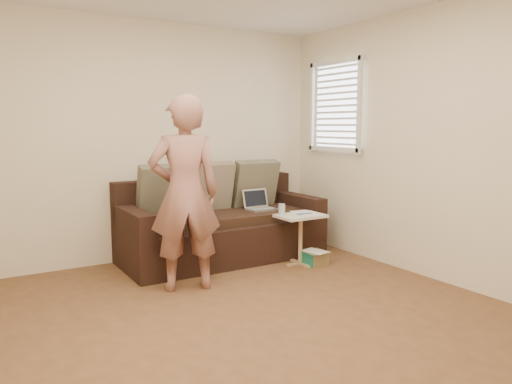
% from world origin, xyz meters
% --- Properties ---
extents(floor, '(4.50, 4.50, 0.00)m').
position_xyz_m(floor, '(0.00, 0.00, 0.00)').
color(floor, brown).
rests_on(floor, ground).
extents(wall_back, '(4.00, 0.00, 4.00)m').
position_xyz_m(wall_back, '(0.00, 2.25, 1.30)').
color(wall_back, beige).
rests_on(wall_back, ground).
extents(wall_right, '(0.00, 4.50, 4.50)m').
position_xyz_m(wall_right, '(2.00, 0.00, 1.30)').
color(wall_right, beige).
rests_on(wall_right, ground).
extents(window_blinds, '(0.12, 0.88, 1.08)m').
position_xyz_m(window_blinds, '(1.95, 1.50, 1.70)').
color(window_blinds, white).
rests_on(window_blinds, wall_right).
extents(sofa, '(2.20, 0.95, 0.85)m').
position_xyz_m(sofa, '(0.59, 1.77, 0.42)').
color(sofa, black).
rests_on(sofa, ground).
extents(pillow_left, '(0.55, 0.29, 0.57)m').
position_xyz_m(pillow_left, '(-0.01, 1.97, 0.79)').
color(pillow_left, brown).
rests_on(pillow_left, sofa).
extents(pillow_mid, '(0.55, 0.27, 0.57)m').
position_xyz_m(pillow_mid, '(0.54, 1.99, 0.79)').
color(pillow_mid, '#786855').
rests_on(pillow_mid, sofa).
extents(pillow_right, '(0.55, 0.28, 0.57)m').
position_xyz_m(pillow_right, '(1.14, 1.98, 0.79)').
color(pillow_right, brown).
rests_on(pillow_right, sofa).
extents(laptop_silver, '(0.33, 0.24, 0.22)m').
position_xyz_m(laptop_silver, '(1.06, 1.70, 0.52)').
color(laptop_silver, '#B7BABC').
rests_on(laptop_silver, sofa).
extents(laptop_white, '(0.37, 0.31, 0.24)m').
position_xyz_m(laptop_white, '(0.20, 1.67, 0.52)').
color(laptop_white, white).
rests_on(laptop_white, sofa).
extents(person, '(0.73, 0.58, 1.75)m').
position_xyz_m(person, '(-0.16, 1.05, 0.87)').
color(person, '#995355').
rests_on(person, ground).
extents(side_table, '(0.49, 0.34, 0.54)m').
position_xyz_m(side_table, '(1.20, 1.15, 0.27)').
color(side_table, silver).
rests_on(side_table, ground).
extents(drinking_glass, '(0.07, 0.07, 0.12)m').
position_xyz_m(drinking_glass, '(1.01, 1.23, 0.60)').
color(drinking_glass, silver).
rests_on(drinking_glass, side_table).
extents(scissors, '(0.20, 0.16, 0.02)m').
position_xyz_m(scissors, '(1.23, 1.13, 0.55)').
color(scissors, silver).
rests_on(scissors, side_table).
extents(paper_on_table, '(0.25, 0.33, 0.00)m').
position_xyz_m(paper_on_table, '(1.30, 1.21, 0.54)').
color(paper_on_table, white).
rests_on(paper_on_table, side_table).
extents(striped_box, '(0.24, 0.24, 0.15)m').
position_xyz_m(striped_box, '(1.32, 1.05, 0.07)').
color(striped_box, '#C0481C').
rests_on(striped_box, ground).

